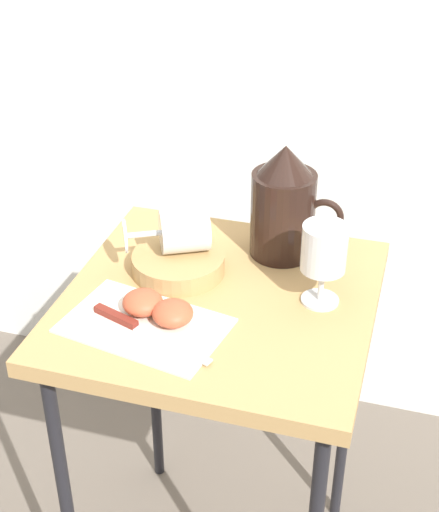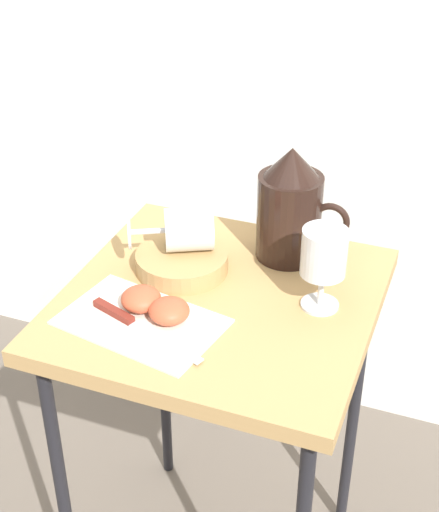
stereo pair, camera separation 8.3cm
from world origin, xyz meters
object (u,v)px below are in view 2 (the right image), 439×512
at_px(pitcher, 290,214).
at_px(apple_half_left, 141,299).
at_px(apple_half_right, 169,311).
at_px(wine_glass_upright, 324,257).
at_px(knife, 130,321).
at_px(table, 219,331).
at_px(basket_tray, 182,262).
at_px(wine_glass_tipped_near, 186,229).

height_order(pitcher, apple_half_left, pitcher).
bearing_deg(apple_half_right, wine_glass_upright, 31.07).
bearing_deg(wine_glass_upright, knife, -149.23).
bearing_deg(knife, apple_half_right, 29.59).
relative_size(apple_half_left, knife, 0.30).
xyz_separation_m(table, basket_tray, (-0.09, 0.05, 0.09)).
bearing_deg(table, wine_glass_tipped_near, 141.60).
height_order(basket_tray, wine_glass_tipped_near, wine_glass_tipped_near).
distance_m(basket_tray, apple_half_right, 0.16).
xyz_separation_m(wine_glass_upright, apple_half_right, (-0.22, -0.13, -0.07)).
bearing_deg(knife, basket_tray, 85.88).
xyz_separation_m(table, knife, (-0.10, -0.13, 0.08)).
distance_m(wine_glass_tipped_near, knife, 0.21).
distance_m(basket_tray, pitcher, 0.21).
bearing_deg(wine_glass_tipped_near, basket_tray, -95.12).
distance_m(pitcher, apple_half_left, 0.31).
distance_m(basket_tray, knife, 0.18).
bearing_deg(wine_glass_tipped_near, apple_half_right, -76.60).
distance_m(table, pitcher, 0.24).
height_order(wine_glass_upright, apple_half_left, wine_glass_upright).
bearing_deg(apple_half_left, knife, -87.84).
relative_size(table, pitcher, 3.39).
xyz_separation_m(apple_half_left, knife, (0.00, -0.05, -0.01)).
height_order(wine_glass_tipped_near, apple_half_left, wine_glass_tipped_near).
bearing_deg(wine_glass_tipped_near, apple_half_left, -96.07).
bearing_deg(apple_half_left, apple_half_right, -13.95).
xyz_separation_m(wine_glass_upright, knife, (-0.27, -0.16, -0.09)).
bearing_deg(wine_glass_tipped_near, wine_glass_upright, -8.59).
bearing_deg(table, basket_tray, 150.52).
distance_m(pitcher, knife, 0.35).
bearing_deg(wine_glass_upright, table, -169.04).
height_order(basket_tray, wine_glass_upright, wine_glass_upright).
xyz_separation_m(apple_half_right, knife, (-0.05, -0.03, -0.01)).
bearing_deg(apple_half_right, knife, -150.41).
bearing_deg(knife, apple_half_left, 92.16).
bearing_deg(wine_glass_tipped_near, knife, -94.21).
relative_size(apple_half_right, knife, 0.30).
distance_m(wine_glass_upright, apple_half_left, 0.31).
distance_m(basket_tray, apple_half_left, 0.14).
distance_m(wine_glass_upright, knife, 0.33).
height_order(table, basket_tray, basket_tray).
relative_size(apple_half_left, apple_half_right, 1.00).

